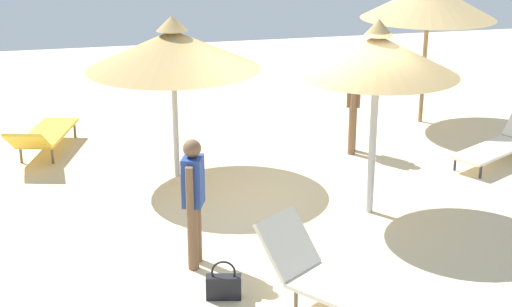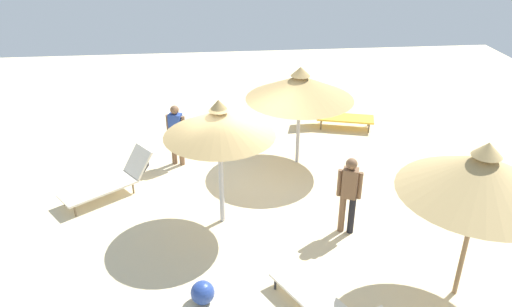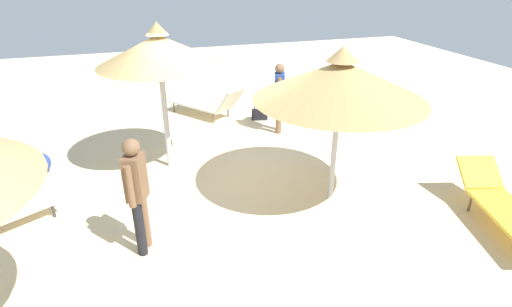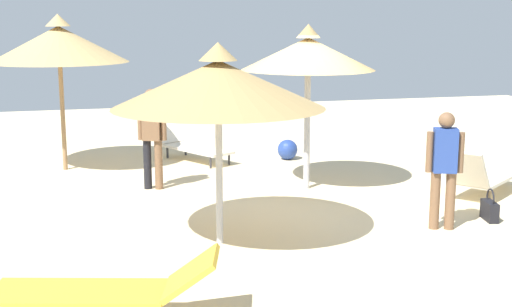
{
  "view_description": "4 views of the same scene",
  "coord_description": "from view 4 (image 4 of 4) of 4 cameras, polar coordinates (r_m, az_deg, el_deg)",
  "views": [
    {
      "loc": [
        -2.9,
        -9.66,
        4.26
      ],
      "look_at": [
        -0.59,
        0.22,
        0.71
      ],
      "focal_mm": 53.54,
      "sensor_mm": 36.0,
      "label": 1
    },
    {
      "loc": [
        9.47,
        -0.7,
        5.96
      ],
      "look_at": [
        -0.65,
        0.3,
        0.76
      ],
      "focal_mm": 34.98,
      "sensor_mm": 36.0,
      "label": 2
    },
    {
      "loc": [
        1.36,
        6.62,
        3.59
      ],
      "look_at": [
        -0.44,
        0.88,
        0.72
      ],
      "focal_mm": 28.55,
      "sensor_mm": 36.0,
      "label": 3
    },
    {
      "loc": [
        -9.81,
        3.19,
        2.81
      ],
      "look_at": [
        0.15,
        0.5,
        0.77
      ],
      "focal_mm": 49.27,
      "sensor_mm": 36.0,
      "label": 4
    }
  ],
  "objects": [
    {
      "name": "person_standing_back",
      "position": [
        11.51,
        -8.43,
        1.72
      ],
      "size": [
        0.31,
        0.45,
        1.65
      ],
      "color": "brown",
      "rests_on": "ground"
    },
    {
      "name": "parasol_umbrella_near_right",
      "position": [
        8.47,
        -3.08,
        5.66
      ],
      "size": [
        2.59,
        2.59,
        2.5
      ],
      "color": "#B2B2B7",
      "rests_on": "ground"
    },
    {
      "name": "lounge_chair_center",
      "position": [
        13.92,
        -5.54,
        0.85
      ],
      "size": [
        2.02,
        1.46,
        0.82
      ],
      "color": "silver",
      "rests_on": "ground"
    },
    {
      "name": "parasol_umbrella_edge",
      "position": [
        13.19,
        -15.71,
        8.55
      ],
      "size": [
        2.48,
        2.48,
        2.83
      ],
      "color": "olive",
      "rests_on": "ground"
    },
    {
      "name": "beach_ball",
      "position": [
        13.88,
        2.58,
        0.32
      ],
      "size": [
        0.4,
        0.4,
        0.4
      ],
      "primitive_type": "sphere",
      "color": "navy",
      "rests_on": "ground"
    },
    {
      "name": "ground",
      "position": [
        10.7,
        2.8,
        -4.33
      ],
      "size": [
        24.0,
        24.0,
        0.1
      ],
      "primitive_type": "cube",
      "color": "beige"
    },
    {
      "name": "person_standing_front",
      "position": [
        9.55,
        15.05,
        -0.77
      ],
      "size": [
        0.31,
        0.47,
        1.57
      ],
      "color": "brown",
      "rests_on": "ground"
    },
    {
      "name": "handbag",
      "position": [
        10.31,
        18.44,
        -4.33
      ],
      "size": [
        0.4,
        0.22,
        0.45
      ],
      "color": "black",
      "rests_on": "ground"
    },
    {
      "name": "parasol_umbrella_far_right",
      "position": [
        11.31,
        4.25,
        8.06
      ],
      "size": [
        2.15,
        2.15,
        2.68
      ],
      "color": "#B2B2B7",
      "rests_on": "ground"
    },
    {
      "name": "lounge_chair_near_left",
      "position": [
        6.68,
        -12.02,
        -10.66
      ],
      "size": [
        1.16,
        2.19,
        0.69
      ],
      "color": "gold",
      "rests_on": "ground"
    },
    {
      "name": "lounge_chair_far_left",
      "position": [
        11.51,
        17.84,
        -1.63
      ],
      "size": [
        1.76,
        2.06,
        0.88
      ],
      "color": "silver",
      "rests_on": "ground"
    }
  ]
}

